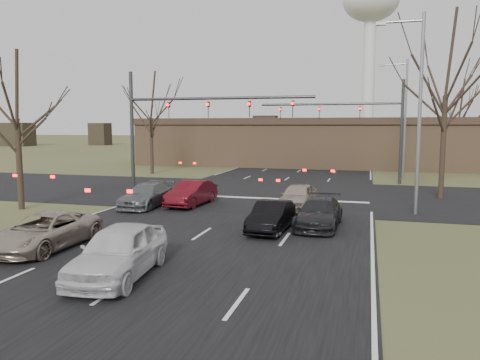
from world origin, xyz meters
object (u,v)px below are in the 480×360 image
object	(u,v)px
water_tower	(371,10)
mast_arm_near	(178,117)
car_silver_suv	(45,231)
car_black_hatch	(271,216)
mast_arm_far	(364,119)
car_grey_ahead	(147,195)
streetlight_right_near	(416,104)
building	(326,142)
streetlight_right_far	(403,113)
car_white_sedan	(119,251)
car_red_ahead	(191,193)
car_silver_ahead	(298,197)
car_charcoal_sedan	(319,213)

from	to	relation	value
water_tower	mast_arm_near	bearing A→B (deg)	-95.99
car_silver_suv	car_black_hatch	bearing A→B (deg)	34.75
mast_arm_far	car_grey_ahead	size ratio (longest dim) A/B	2.47
streetlight_right_near	car_grey_ahead	world-z (taller)	streetlight_right_near
building	car_silver_suv	size ratio (longest dim) A/B	8.97
building	streetlight_right_far	world-z (taller)	streetlight_right_far
mast_arm_far	car_grey_ahead	world-z (taller)	mast_arm_far
car_silver_suv	car_white_sedan	bearing A→B (deg)	-26.14
car_silver_suv	car_white_sedan	world-z (taller)	car_white_sedan
mast_arm_near	streetlight_right_far	world-z (taller)	streetlight_right_far
car_red_ahead	car_silver_ahead	world-z (taller)	car_silver_ahead
car_red_ahead	car_silver_ahead	xyz separation A→B (m)	(6.00, 0.37, 0.01)
building	car_red_ahead	xyz separation A→B (m)	(-5.00, -28.48, -1.97)
mast_arm_far	car_silver_suv	distance (m)	26.47
car_grey_ahead	car_silver_ahead	distance (m)	8.37
building	car_red_ahead	size ratio (longest dim) A/B	10.00
building	water_tower	size ratio (longest dim) A/B	0.95
car_silver_suv	mast_arm_far	bearing A→B (deg)	65.60
building	car_silver_suv	bearing A→B (deg)	-99.93
building	streetlight_right_near	world-z (taller)	streetlight_right_near
mast_arm_far	car_red_ahead	xyz separation A→B (m)	(-9.18, -13.48, -4.32)
car_black_hatch	car_white_sedan	bearing A→B (deg)	-111.08
mast_arm_near	car_red_ahead	xyz separation A→B (m)	(2.23, -3.48, -4.37)
mast_arm_near	car_red_ahead	world-z (taller)	mast_arm_near
car_charcoal_sedan	streetlight_right_far	bearing A→B (deg)	79.24
mast_arm_near	car_white_sedan	bearing A→B (deg)	-73.37
car_white_sedan	car_red_ahead	bearing A→B (deg)	95.22
mast_arm_near	mast_arm_far	bearing A→B (deg)	41.22
mast_arm_near	car_grey_ahead	bearing A→B (deg)	-90.25
mast_arm_far	streetlight_right_near	world-z (taller)	streetlight_right_near
streetlight_right_far	car_silver_suv	world-z (taller)	streetlight_right_far
car_silver_suv	car_silver_ahead	size ratio (longest dim) A/B	1.14
streetlight_right_far	mast_arm_near	bearing A→B (deg)	-136.11
streetlight_right_near	car_charcoal_sedan	world-z (taller)	streetlight_right_near
mast_arm_far	car_silver_ahead	size ratio (longest dim) A/B	2.69
mast_arm_near	car_charcoal_sedan	distance (m)	12.99
water_tower	car_silver_ahead	size ratio (longest dim) A/B	10.77
mast_arm_far	streetlight_right_near	bearing A→B (deg)	-78.53
car_silver_suv	car_white_sedan	distance (m)	4.78
water_tower	car_grey_ahead	size ratio (longest dim) A/B	9.87
car_white_sedan	car_red_ahead	distance (m)	12.60
mast_arm_far	car_grey_ahead	distance (m)	19.01
car_black_hatch	car_red_ahead	world-z (taller)	car_red_ahead
car_charcoal_sedan	building	bearing A→B (deg)	96.37
mast_arm_near	car_white_sedan	size ratio (longest dim) A/B	2.62
car_black_hatch	car_silver_ahead	xyz separation A→B (m)	(0.33, 5.50, 0.06)
car_grey_ahead	car_silver_suv	bearing A→B (deg)	-87.81
streetlight_right_near	car_grey_ahead	bearing A→B (deg)	-173.72
mast_arm_near	building	bearing A→B (deg)	73.87
mast_arm_near	car_silver_suv	xyz separation A→B (m)	(0.46, -13.70, -4.42)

